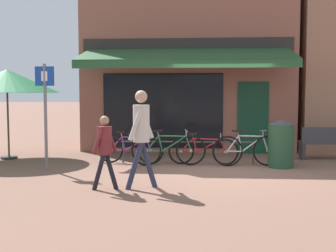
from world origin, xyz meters
name	(u,v)px	position (x,y,z in m)	size (l,w,h in m)	color
ground_plane	(224,171)	(0.00, 0.00, 0.00)	(160.00, 160.00, 0.00)	brown
shop_front	(188,56)	(-0.94, 4.46, 2.99)	(6.46, 4.77, 6.00)	#8E5647
bike_rack_rail	(187,145)	(-0.87, 1.00, 0.47)	(3.36, 0.04, 0.57)	#47494F
bicycle_purple	(130,149)	(-2.30, 0.97, 0.36)	(1.72, 0.52, 0.83)	black
bicycle_green	(169,149)	(-1.32, 0.68, 0.40)	(1.82, 0.52, 0.88)	black
bicycle_red	(203,150)	(-0.48, 0.93, 0.35)	(1.75, 0.52, 0.81)	black
bicycle_silver	(247,150)	(0.60, 0.78, 0.39)	(1.72, 0.52, 0.89)	black
pedestrian_adult	(141,127)	(-1.64, -1.81, 1.13)	(0.58, 0.55, 1.82)	#282D47
pedestrian_child	(105,144)	(-2.29, -1.97, 0.83)	(0.48, 0.37, 1.36)	black
litter_bin	(281,143)	(1.37, 0.65, 0.57)	(0.61, 0.61, 1.14)	#23472D
parking_sign	(45,105)	(-4.09, -0.06, 1.49)	(0.44, 0.07, 2.43)	slate
cafe_parasol	(7,81)	(-5.70, 1.48, 2.08)	(2.77, 2.77, 2.40)	#4C3D2D
park_bench	(330,142)	(2.91, 1.94, 0.46)	(1.63, 0.55, 0.87)	#38383D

